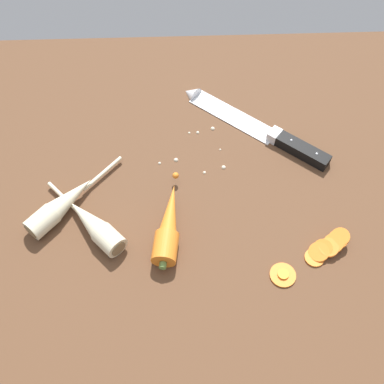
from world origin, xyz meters
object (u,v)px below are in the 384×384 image
object	(u,v)px
chefs_knife	(250,124)
parsnip_front	(62,205)
whole_carrot	(169,225)
carrot_slice_stray_near	(283,275)
parsnip_mid_left	(94,225)
carrot_slice_stack	(328,247)

from	to	relation	value
chefs_knife	parsnip_front	distance (cm)	40.73
whole_carrot	chefs_knife	bearing A→B (deg)	55.03
whole_carrot	carrot_slice_stray_near	size ratio (longest dim) A/B	4.42
parsnip_mid_left	carrot_slice_stack	bearing A→B (deg)	-7.31
chefs_knife	parsnip_mid_left	distance (cm)	38.06
whole_carrot	parsnip_mid_left	distance (cm)	12.89
parsnip_mid_left	carrot_slice_stray_near	bearing A→B (deg)	-16.88
chefs_knife	parsnip_front	size ratio (longest dim) A/B	1.62
carrot_slice_stray_near	whole_carrot	bearing A→B (deg)	154.12
parsnip_mid_left	carrot_slice_stack	xyz separation A→B (cm)	(39.85, -5.11, -0.91)
carrot_slice_stack	parsnip_mid_left	bearing A→B (deg)	172.69
whole_carrot	carrot_slice_stack	bearing A→B (deg)	-9.70
parsnip_mid_left	carrot_slice_stack	distance (cm)	40.19
parsnip_front	carrot_slice_stack	xyz separation A→B (cm)	(45.92, -9.49, -0.91)
chefs_knife	carrot_slice_stack	size ratio (longest dim) A/B	3.60
whole_carrot	parsnip_mid_left	xyz separation A→B (cm)	(-12.88, 0.50, -0.12)
parsnip_front	parsnip_mid_left	xyz separation A→B (cm)	(6.07, -4.38, 0.00)
chefs_knife	carrot_slice_stray_near	distance (cm)	33.30
chefs_knife	carrot_slice_stack	world-z (taller)	carrot_slice_stack
chefs_knife	whole_carrot	world-z (taller)	whole_carrot
whole_carrot	carrot_slice_stray_near	xyz separation A→B (cm)	(18.73, -9.09, -1.74)
parsnip_front	carrot_slice_stray_near	bearing A→B (deg)	-20.34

